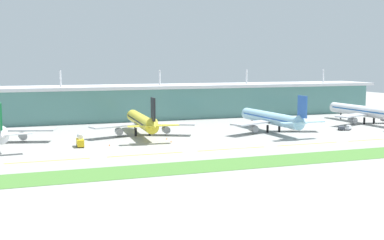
# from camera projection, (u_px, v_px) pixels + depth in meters

# --- Properties ---
(ground_plane) EXTENTS (600.00, 600.00, 0.00)m
(ground_plane) POSITION_uv_depth(u_px,v_px,m) (240.00, 149.00, 191.15)
(ground_plane) COLOR gray
(terminal_building) EXTENTS (288.00, 34.00, 28.80)m
(terminal_building) POSITION_uv_depth(u_px,v_px,m) (157.00, 101.00, 295.65)
(terminal_building) COLOR slate
(terminal_building) RESTS_ON ground
(airliner_near_middle) EXTENTS (48.68, 59.26, 18.90)m
(airliner_near_middle) POSITION_uv_depth(u_px,v_px,m) (142.00, 121.00, 225.99)
(airliner_near_middle) COLOR yellow
(airliner_near_middle) RESTS_ON ground
(airliner_far_middle) EXTENTS (48.79, 59.40, 18.90)m
(airliner_far_middle) POSITION_uv_depth(u_px,v_px,m) (272.00, 119.00, 237.23)
(airliner_far_middle) COLOR #9ED1EA
(airliner_far_middle) RESTS_ON ground
(airliner_farthest) EXTENTS (48.80, 67.72, 18.90)m
(airliner_farthest) POSITION_uv_depth(u_px,v_px,m) (368.00, 112.00, 269.87)
(airliner_farthest) COLOR white
(airliner_farthest) RESTS_ON ground
(taxiway_stripe_west) EXTENTS (28.00, 0.70, 0.04)m
(taxiway_stripe_west) POSITION_uv_depth(u_px,v_px,m) (48.00, 161.00, 167.58)
(taxiway_stripe_west) COLOR yellow
(taxiway_stripe_west) RESTS_ON ground
(taxiway_stripe_mid_west) EXTENTS (28.00, 0.70, 0.04)m
(taxiway_stripe_mid_west) POSITION_uv_depth(u_px,v_px,m) (146.00, 155.00, 179.21)
(taxiway_stripe_mid_west) COLOR yellow
(taxiway_stripe_mid_west) RESTS_ON ground
(taxiway_stripe_centre) EXTENTS (28.00, 0.70, 0.04)m
(taxiway_stripe_centre) POSITION_uv_depth(u_px,v_px,m) (232.00, 149.00, 190.83)
(taxiway_stripe_centre) COLOR yellow
(taxiway_stripe_centre) RESTS_ON ground
(taxiway_stripe_mid_east) EXTENTS (28.00, 0.70, 0.04)m
(taxiway_stripe_mid_east) POSITION_uv_depth(u_px,v_px,m) (308.00, 144.00, 202.45)
(taxiway_stripe_mid_east) COLOR yellow
(taxiway_stripe_mid_east) RESTS_ON ground
(taxiway_stripe_east) EXTENTS (28.00, 0.70, 0.04)m
(taxiway_stripe_east) POSITION_uv_depth(u_px,v_px,m) (376.00, 140.00, 214.08)
(taxiway_stripe_east) COLOR yellow
(taxiway_stripe_east) RESTS_ON ground
(grass_verge) EXTENTS (300.00, 18.00, 0.10)m
(grass_verge) POSITION_uv_depth(u_px,v_px,m) (272.00, 161.00, 167.53)
(grass_verge) COLOR #477A33
(grass_verge) RESTS_ON ground
(baggage_cart) EXTENTS (3.95, 3.64, 2.48)m
(baggage_cart) POSITION_uv_depth(u_px,v_px,m) (348.00, 128.00, 243.82)
(baggage_cart) COLOR silver
(baggage_cart) RESTS_ON ground
(pushback_tug) EXTENTS (3.86, 4.98, 1.85)m
(pushback_tug) POSITION_uv_depth(u_px,v_px,m) (342.00, 128.00, 243.89)
(pushback_tug) COLOR #333842
(pushback_tug) RESTS_ON ground
(fuel_truck) EXTENTS (3.03, 7.34, 4.95)m
(fuel_truck) POSITION_uv_depth(u_px,v_px,m) (80.00, 141.00, 195.89)
(fuel_truck) COLOR gold
(fuel_truck) RESTS_ON ground
(safety_cone_left_wingtip) EXTENTS (0.56, 0.56, 0.70)m
(safety_cone_left_wingtip) POSITION_uv_depth(u_px,v_px,m) (167.00, 138.00, 214.97)
(safety_cone_left_wingtip) COLOR orange
(safety_cone_left_wingtip) RESTS_ON ground
(safety_cone_nose_front) EXTENTS (0.56, 0.56, 0.70)m
(safety_cone_nose_front) POSITION_uv_depth(u_px,v_px,m) (109.00, 145.00, 198.18)
(safety_cone_nose_front) COLOR orange
(safety_cone_nose_front) RESTS_ON ground
(safety_cone_right_wingtip) EXTENTS (0.56, 0.56, 0.70)m
(safety_cone_right_wingtip) POSITION_uv_depth(u_px,v_px,m) (171.00, 141.00, 206.90)
(safety_cone_right_wingtip) COLOR orange
(safety_cone_right_wingtip) RESTS_ON ground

